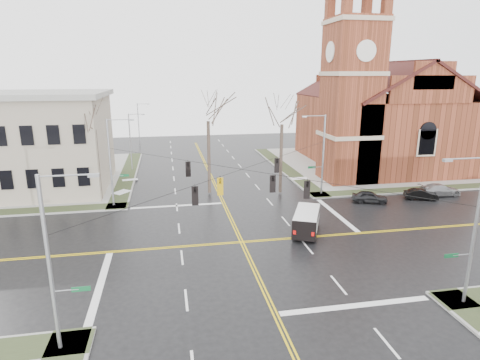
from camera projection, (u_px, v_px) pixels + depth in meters
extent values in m
plane|color=black|center=(242.00, 242.00, 33.19)|extent=(120.00, 120.00, 0.00)
cube|color=gray|center=(372.00, 164.00, 61.33)|extent=(30.00, 30.00, 0.15)
cube|color=#2E381E|center=(285.00, 167.00, 58.88)|extent=(2.00, 30.00, 0.02)
cube|color=#2E381E|center=(428.00, 188.00, 48.19)|extent=(30.00, 2.00, 0.02)
cube|color=gray|center=(19.00, 179.00, 52.52)|extent=(30.00, 30.00, 0.15)
cube|color=#2E381E|center=(128.00, 174.00, 54.93)|extent=(2.00, 30.00, 0.02)
cube|color=gold|center=(240.00, 242.00, 33.17)|extent=(0.12, 100.00, 0.01)
cube|color=gold|center=(243.00, 242.00, 33.21)|extent=(0.12, 100.00, 0.01)
cube|color=gold|center=(242.00, 243.00, 33.08)|extent=(100.00, 0.12, 0.01)
cube|color=gold|center=(241.00, 241.00, 33.30)|extent=(100.00, 0.12, 0.01)
cube|color=silver|center=(356.00, 306.00, 24.09)|extent=(9.50, 0.50, 0.01)
cube|color=silver|center=(177.00, 206.00, 42.29)|extent=(9.50, 0.50, 0.01)
cube|color=silver|center=(100.00, 284.00, 26.59)|extent=(0.50, 9.50, 0.01)
cube|color=silver|center=(336.00, 214.00, 39.79)|extent=(0.50, 9.50, 0.01)
cube|color=#602B19|center=(351.00, 103.00, 49.76)|extent=(6.00, 6.00, 20.00)
cube|color=#BAA88F|center=(356.00, 21.00, 47.32)|extent=(6.30, 6.30, 0.50)
cylinder|color=silver|center=(366.00, 51.00, 45.32)|extent=(2.40, 0.15, 2.40)
cylinder|color=silver|center=(330.00, 52.00, 47.68)|extent=(0.15, 2.40, 2.40)
cube|color=#602B19|center=(377.00, 131.00, 61.18)|extent=(18.00, 24.00, 10.00)
cube|color=#602B19|center=(335.00, 159.00, 54.58)|extent=(2.00, 5.00, 4.40)
cube|color=gray|center=(26.00, 144.00, 46.90)|extent=(18.00, 14.00, 11.00)
cylinder|color=gray|center=(323.00, 155.00, 44.94)|extent=(0.20, 0.20, 9.00)
cylinder|color=gray|center=(318.00, 167.00, 45.19)|extent=(1.20, 0.06, 0.06)
cube|color=#0E552C|center=(312.00, 167.00, 45.06)|extent=(0.90, 0.04, 0.25)
cylinder|color=gray|center=(315.00, 116.00, 43.60)|extent=(2.40, 0.08, 0.08)
cube|color=gray|center=(304.00, 117.00, 43.40)|extent=(0.50, 0.22, 0.15)
cylinder|color=gray|center=(110.00, 163.00, 40.90)|extent=(0.20, 0.20, 9.00)
cylinder|color=gray|center=(117.00, 176.00, 41.35)|extent=(1.20, 0.06, 0.06)
cube|color=#0E552C|center=(124.00, 175.00, 41.47)|extent=(0.90, 0.04, 0.25)
cylinder|color=gray|center=(119.00, 120.00, 39.97)|extent=(2.40, 0.08, 0.08)
cube|color=gray|center=(132.00, 120.00, 40.20)|extent=(0.50, 0.22, 0.15)
cylinder|color=gray|center=(475.00, 232.00, 23.09)|extent=(0.20, 0.20, 9.00)
cylinder|color=gray|center=(462.00, 255.00, 23.33)|extent=(1.20, 0.06, 0.06)
cube|color=#0E552C|center=(451.00, 256.00, 23.21)|extent=(0.90, 0.04, 0.25)
cylinder|color=gray|center=(467.00, 158.00, 21.75)|extent=(2.40, 0.08, 0.08)
cube|color=gray|center=(448.00, 160.00, 21.55)|extent=(0.50, 0.22, 0.15)
cylinder|color=gray|center=(49.00, 266.00, 19.04)|extent=(0.20, 0.20, 9.00)
cylinder|color=gray|center=(66.00, 290.00, 19.50)|extent=(1.20, 0.06, 0.06)
cube|color=#0E552C|center=(81.00, 289.00, 19.62)|extent=(0.90, 0.04, 0.25)
cylinder|color=gray|center=(66.00, 175.00, 18.12)|extent=(2.40, 0.08, 0.08)
cube|color=gray|center=(94.00, 175.00, 18.35)|extent=(0.50, 0.22, 0.15)
cylinder|color=black|center=(242.00, 169.00, 31.59)|extent=(23.02, 23.02, 0.03)
cylinder|color=black|center=(242.00, 169.00, 31.59)|extent=(23.02, 23.02, 0.03)
imported|color=black|center=(195.00, 196.00, 27.28)|extent=(0.21, 0.26, 1.30)
imported|color=black|center=(277.00, 165.00, 36.29)|extent=(0.21, 0.26, 1.30)
imported|color=#C4960B|center=(220.00, 186.00, 29.54)|extent=(0.21, 0.26, 1.30)
imported|color=black|center=(188.00, 169.00, 34.88)|extent=(0.21, 0.26, 1.30)
imported|color=black|center=(307.00, 190.00, 28.69)|extent=(0.21, 0.26, 1.30)
imported|color=black|center=(273.00, 184.00, 30.24)|extent=(0.21, 0.26, 1.30)
cylinder|color=gray|center=(130.00, 142.00, 56.84)|extent=(0.16, 0.16, 8.00)
cylinder|color=gray|center=(136.00, 114.00, 56.01)|extent=(2.00, 0.07, 0.07)
cube|color=gray|center=(143.00, 114.00, 56.20)|extent=(0.45, 0.20, 0.13)
cylinder|color=gray|center=(139.00, 125.00, 75.84)|extent=(0.16, 0.16, 8.00)
cylinder|color=gray|center=(143.00, 104.00, 75.01)|extent=(2.00, 0.07, 0.07)
cube|color=gray|center=(148.00, 104.00, 75.20)|extent=(0.45, 0.20, 0.13)
cube|color=silver|center=(307.00, 220.00, 34.89)|extent=(3.87, 5.38, 1.61)
cube|color=silver|center=(308.00, 215.00, 36.90)|extent=(2.12, 1.59, 1.14)
cube|color=black|center=(309.00, 208.00, 37.08)|extent=(1.64, 0.84, 0.76)
cube|color=black|center=(307.00, 214.00, 34.93)|extent=(3.21, 3.92, 0.52)
cube|color=#B70C0A|center=(295.00, 232.00, 32.71)|extent=(0.23, 0.16, 0.32)
cube|color=#B70C0A|center=(313.00, 234.00, 32.36)|extent=(0.23, 0.16, 0.32)
cube|color=black|center=(306.00, 229.00, 35.10)|extent=(3.93, 5.44, 0.09)
cylinder|color=black|center=(298.00, 221.00, 36.86)|extent=(0.51, 0.72, 0.68)
cylinder|color=black|center=(317.00, 223.00, 36.44)|extent=(0.51, 0.72, 0.68)
cylinder|color=black|center=(294.00, 235.00, 33.75)|extent=(0.51, 0.72, 0.68)
cylinder|color=black|center=(315.00, 237.00, 33.33)|extent=(0.51, 0.72, 0.68)
imported|color=black|center=(370.00, 197.00, 43.23)|extent=(3.99, 2.68, 1.26)
imported|color=black|center=(421.00, 194.00, 44.30)|extent=(3.73, 2.30, 1.16)
imported|color=gray|center=(440.00, 190.00, 45.70)|extent=(4.71, 2.02, 1.35)
cylinder|color=#3A2D25|center=(98.00, 165.00, 43.17)|extent=(0.36, 0.36, 7.63)
cylinder|color=#3A2D25|center=(209.00, 158.00, 45.42)|extent=(0.36, 0.36, 8.25)
cylinder|color=#3A2D25|center=(281.00, 159.00, 45.63)|extent=(0.36, 0.36, 7.87)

